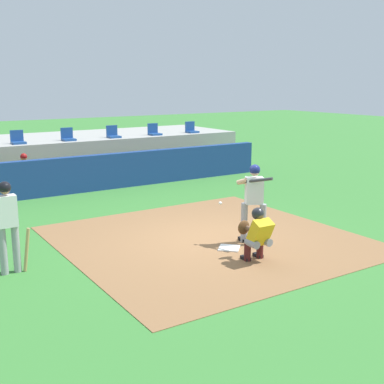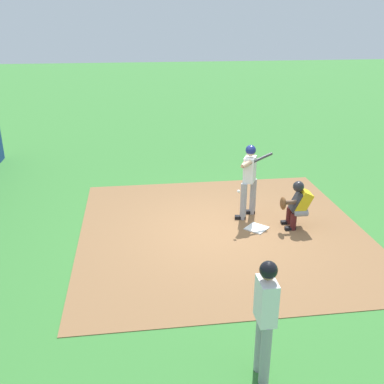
{
  "view_description": "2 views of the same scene",
  "coord_description": "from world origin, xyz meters",
  "px_view_note": "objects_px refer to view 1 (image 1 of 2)",
  "views": [
    {
      "loc": [
        -6.33,
        -9.09,
        3.57
      ],
      "look_at": [
        0.0,
        0.7,
        1.0
      ],
      "focal_mm": 46.76,
      "sensor_mm": 36.0,
      "label": 1
    },
    {
      "loc": [
        -8.84,
        1.89,
        4.56
      ],
      "look_at": [
        0.0,
        0.7,
        1.0
      ],
      "focal_mm": 41.39,
      "sensor_mm": 36.0,
      "label": 2
    }
  ],
  "objects_px": {
    "home_plate": "(229,248)",
    "stadium_seat_3": "(68,137)",
    "stadium_seat_5": "(154,132)",
    "batter_at_plate": "(254,199)",
    "stadium_seat_2": "(18,140)",
    "stadium_seat_6": "(191,130)",
    "dugout_player_1": "(26,173)",
    "on_deck_batter": "(8,221)",
    "stadium_seat_4": "(113,134)",
    "catcher_crouched": "(257,232)"
  },
  "relations": [
    {
      "from": "home_plate",
      "to": "stadium_seat_3",
      "type": "xyz_separation_m",
      "value": [
        0.0,
        10.18,
        1.51
      ]
    },
    {
      "from": "stadium_seat_3",
      "to": "stadium_seat_5",
      "type": "height_order",
      "value": "same"
    },
    {
      "from": "stadium_seat_5",
      "to": "batter_at_plate",
      "type": "bearing_deg",
      "value": -106.61
    },
    {
      "from": "stadium_seat_2",
      "to": "stadium_seat_6",
      "type": "distance_m",
      "value": 7.43
    },
    {
      "from": "dugout_player_1",
      "to": "stadium_seat_5",
      "type": "height_order",
      "value": "stadium_seat_5"
    },
    {
      "from": "home_plate",
      "to": "stadium_seat_2",
      "type": "bearing_deg",
      "value": 100.34
    },
    {
      "from": "batter_at_plate",
      "to": "stadium_seat_3",
      "type": "xyz_separation_m",
      "value": [
        -0.69,
        10.13,
        0.5
      ]
    },
    {
      "from": "dugout_player_1",
      "to": "stadium_seat_3",
      "type": "relative_size",
      "value": 2.71
    },
    {
      "from": "on_deck_batter",
      "to": "stadium_seat_6",
      "type": "xyz_separation_m",
      "value": [
        9.91,
        9.04,
        0.51
      ]
    },
    {
      "from": "dugout_player_1",
      "to": "stadium_seat_2",
      "type": "height_order",
      "value": "stadium_seat_2"
    },
    {
      "from": "batter_at_plate",
      "to": "stadium_seat_5",
      "type": "relative_size",
      "value": 3.76
    },
    {
      "from": "stadium_seat_4",
      "to": "stadium_seat_6",
      "type": "distance_m",
      "value": 3.71
    },
    {
      "from": "home_plate",
      "to": "stadium_seat_6",
      "type": "bearing_deg",
      "value": 61.31
    },
    {
      "from": "on_deck_batter",
      "to": "stadium_seat_2",
      "type": "distance_m",
      "value": 9.39
    },
    {
      "from": "home_plate",
      "to": "stadium_seat_4",
      "type": "xyz_separation_m",
      "value": [
        1.86,
        10.18,
        1.51
      ]
    },
    {
      "from": "batter_at_plate",
      "to": "on_deck_batter",
      "type": "height_order",
      "value": "batter_at_plate"
    },
    {
      "from": "on_deck_batter",
      "to": "stadium_seat_5",
      "type": "xyz_separation_m",
      "value": [
        8.05,
        9.04,
        0.51
      ]
    },
    {
      "from": "home_plate",
      "to": "stadium_seat_5",
      "type": "relative_size",
      "value": 0.92
    },
    {
      "from": "stadium_seat_2",
      "to": "stadium_seat_3",
      "type": "distance_m",
      "value": 1.86
    },
    {
      "from": "stadium_seat_3",
      "to": "stadium_seat_5",
      "type": "bearing_deg",
      "value": 0.0
    },
    {
      "from": "catcher_crouched",
      "to": "stadium_seat_2",
      "type": "xyz_separation_m",
      "value": [
        -1.86,
        11.08,
        0.93
      ]
    },
    {
      "from": "home_plate",
      "to": "stadium_seat_5",
      "type": "distance_m",
      "value": 10.94
    },
    {
      "from": "home_plate",
      "to": "stadium_seat_3",
      "type": "distance_m",
      "value": 10.29
    },
    {
      "from": "batter_at_plate",
      "to": "dugout_player_1",
      "type": "bearing_deg",
      "value": 109.49
    },
    {
      "from": "stadium_seat_4",
      "to": "stadium_seat_6",
      "type": "bearing_deg",
      "value": 0.0
    },
    {
      "from": "catcher_crouched",
      "to": "stadium_seat_2",
      "type": "distance_m",
      "value": 11.27
    },
    {
      "from": "stadium_seat_3",
      "to": "stadium_seat_4",
      "type": "bearing_deg",
      "value": 0.0
    },
    {
      "from": "on_deck_batter",
      "to": "stadium_seat_4",
      "type": "height_order",
      "value": "stadium_seat_4"
    },
    {
      "from": "stadium_seat_3",
      "to": "stadium_seat_4",
      "type": "xyz_separation_m",
      "value": [
        1.86,
        0.0,
        0.0
      ]
    },
    {
      "from": "batter_at_plate",
      "to": "stadium_seat_4",
      "type": "bearing_deg",
      "value": 83.44
    },
    {
      "from": "on_deck_batter",
      "to": "stadium_seat_3",
      "type": "relative_size",
      "value": 3.72
    },
    {
      "from": "batter_at_plate",
      "to": "on_deck_batter",
      "type": "relative_size",
      "value": 1.01
    },
    {
      "from": "on_deck_batter",
      "to": "home_plate",
      "type": "bearing_deg",
      "value": -14.71
    },
    {
      "from": "catcher_crouched",
      "to": "on_deck_batter",
      "type": "height_order",
      "value": "on_deck_batter"
    },
    {
      "from": "stadium_seat_4",
      "to": "stadium_seat_2",
      "type": "bearing_deg",
      "value": 180.0
    },
    {
      "from": "batter_at_plate",
      "to": "stadium_seat_2",
      "type": "height_order",
      "value": "stadium_seat_2"
    },
    {
      "from": "stadium_seat_5",
      "to": "stadium_seat_6",
      "type": "height_order",
      "value": "same"
    },
    {
      "from": "home_plate",
      "to": "stadium_seat_3",
      "type": "bearing_deg",
      "value": 90.0
    },
    {
      "from": "on_deck_batter",
      "to": "stadium_seat_3",
      "type": "bearing_deg",
      "value": 64.38
    },
    {
      "from": "on_deck_batter",
      "to": "stadium_seat_2",
      "type": "bearing_deg",
      "value": 74.67
    },
    {
      "from": "stadium_seat_3",
      "to": "home_plate",
      "type": "bearing_deg",
      "value": -90.0
    },
    {
      "from": "on_deck_batter",
      "to": "dugout_player_1",
      "type": "xyz_separation_m",
      "value": [
        2.16,
        7.01,
        -0.35
      ]
    },
    {
      "from": "catcher_crouched",
      "to": "dugout_player_1",
      "type": "bearing_deg",
      "value": 103.52
    },
    {
      "from": "stadium_seat_2",
      "to": "stadium_seat_5",
      "type": "distance_m",
      "value": 5.57
    },
    {
      "from": "catcher_crouched",
      "to": "stadium_seat_4",
      "type": "bearing_deg",
      "value": 80.49
    },
    {
      "from": "home_plate",
      "to": "stadium_seat_4",
      "type": "distance_m",
      "value": 10.46
    },
    {
      "from": "batter_at_plate",
      "to": "stadium_seat_2",
      "type": "bearing_deg",
      "value": 104.12
    },
    {
      "from": "catcher_crouched",
      "to": "stadium_seat_6",
      "type": "distance_m",
      "value": 12.44
    },
    {
      "from": "batter_at_plate",
      "to": "stadium_seat_5",
      "type": "xyz_separation_m",
      "value": [
        3.02,
        10.13,
        0.5
      ]
    },
    {
      "from": "dugout_player_1",
      "to": "stadium_seat_3",
      "type": "distance_m",
      "value": 3.1
    }
  ]
}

